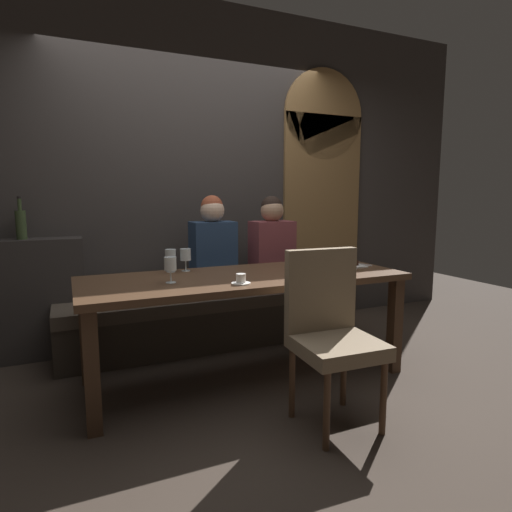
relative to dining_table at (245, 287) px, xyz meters
name	(u,v)px	position (x,y,z in m)	size (l,w,h in m)	color
ground	(246,377)	(0.00, 0.00, -0.65)	(9.00, 9.00, 0.00)	#382D26
back_wall_tiled	(194,172)	(0.00, 1.22, 0.85)	(6.00, 0.12, 3.00)	#383330
arched_door	(322,188)	(1.35, 1.15, 0.71)	(0.90, 0.05, 2.55)	olive
back_counter	(9,301)	(-1.55, 1.04, -0.18)	(1.10, 0.28, 0.95)	#2F2B29
dining_table	(245,287)	(0.00, 0.00, 0.00)	(2.20, 0.84, 0.74)	#412B1C
banquette_bench	(214,320)	(0.00, 0.70, -0.42)	(2.50, 0.44, 0.45)	#312A23
chair_near_side	(330,325)	(0.22, -0.72, -0.09)	(0.46, 0.46, 0.98)	#4C3321
diner_redhead	(213,248)	(0.01, 0.73, 0.19)	(0.36, 0.24, 0.84)	navy
diner_bearded	(272,246)	(0.54, 0.67, 0.19)	(0.36, 0.24, 0.83)	brown
wine_bottle_pale_label	(21,224)	(-1.43, 1.04, 0.42)	(0.08, 0.08, 0.33)	#384728
wine_glass_far_left	(348,255)	(0.76, -0.13, 0.20)	(0.08, 0.08, 0.16)	silver
wine_glass_near_right	(331,260)	(0.49, -0.31, 0.20)	(0.08, 0.08, 0.16)	silver
wine_glass_end_left	(170,256)	(-0.44, 0.32, 0.20)	(0.08, 0.08, 0.16)	silver
wine_glass_end_right	(170,265)	(-0.53, -0.06, 0.20)	(0.08, 0.08, 0.16)	silver
wine_glass_center_front	(186,255)	(-0.33, 0.32, 0.20)	(0.08, 0.08, 0.16)	silver
wine_glass_far_right	(312,257)	(0.47, -0.11, 0.20)	(0.08, 0.08, 0.16)	silver
espresso_cup	(241,280)	(-0.14, -0.27, 0.11)	(0.12, 0.12, 0.06)	white
dessert_plate	(351,265)	(0.88, -0.01, 0.10)	(0.19, 0.19, 0.05)	white
fork_on_table	(362,264)	(1.02, 0.03, 0.09)	(0.02, 0.17, 0.01)	silver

